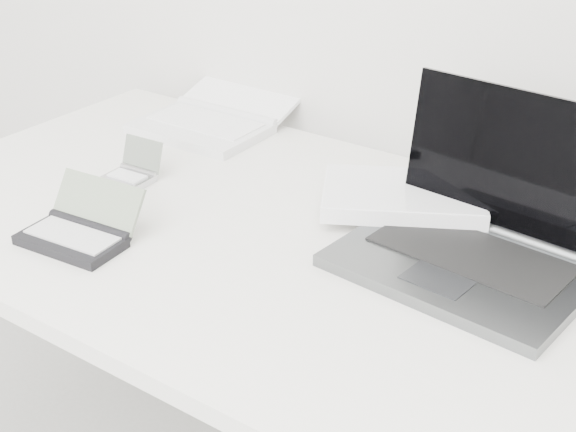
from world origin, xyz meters
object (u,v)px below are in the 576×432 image
Objects in this scene: laptop_large at (449,222)px; palmtop_charcoal at (79,231)px; desk at (317,269)px; netbook_open_white at (215,117)px.

laptop_large reaches higher than palmtop_charcoal.
palmtop_charcoal is (-0.32, -0.21, 0.06)m from desk.
desk is 8.80× the size of palmtop_charcoal.
laptop_large is 2.90× the size of palmtop_charcoal.
palmtop_charcoal reaches higher than desk.
palmtop_charcoal reaches higher than netbook_open_white.
desk is 4.45× the size of netbook_open_white.
desk is 0.23m from laptop_large.
netbook_open_white is at bearing 168.77° from laptop_large.
palmtop_charcoal is at bearing -140.60° from laptop_large.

